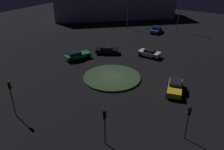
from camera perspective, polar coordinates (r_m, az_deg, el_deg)
ground_plane at (r=34.53m, az=0.00°, el=-0.75°), size 114.88×114.88×0.00m
roundabout_island at (r=34.46m, az=0.00°, el=-0.55°), size 8.69×8.69×0.26m
car_white at (r=42.46m, az=9.38°, el=5.50°), size 3.92×2.21×1.45m
car_black at (r=43.49m, az=-1.33°, el=6.33°), size 4.67×3.68×1.40m
car_yellow at (r=31.78m, az=15.54°, el=-2.90°), size 2.93×4.79×1.50m
car_green at (r=41.28m, az=-8.82°, el=4.96°), size 3.46×4.90×1.51m
car_blue at (r=57.78m, az=11.07°, el=11.16°), size 2.49×4.67×1.49m
traffic_light_south at (r=27.16m, az=-24.06°, el=-3.95°), size 0.35×0.39×4.49m
traffic_light_southeast at (r=21.43m, az=-1.84°, el=-11.29°), size 0.37×0.40×3.94m
traffic_light_southeast_near at (r=23.24m, az=18.59°, el=-9.82°), size 0.40×0.37×3.78m
streetlamp_northwest at (r=59.40m, az=4.04°, el=16.56°), size 0.51×0.51×8.28m
streetlamp_north at (r=59.17m, az=16.75°, el=16.60°), size 0.55×0.55×9.92m
store_building at (r=72.36m, az=0.55°, el=18.02°), size 33.33×31.74×9.51m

